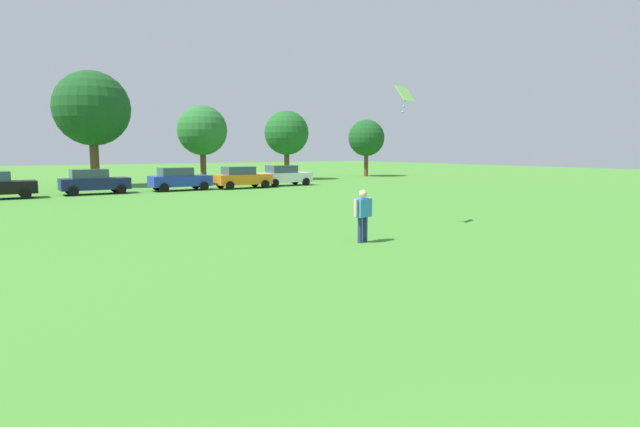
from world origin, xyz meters
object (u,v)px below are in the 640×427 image
at_px(parked_car_navy_2, 93,181).
at_px(parked_car_orange_4, 242,177).
at_px(parked_car_white_5, 284,175).
at_px(kite, 405,96).
at_px(tree_right, 287,133).
at_px(parked_car_blue_3, 179,179).
at_px(tree_center_left, 92,109).
at_px(tree_center_right, 202,131).
at_px(adult_bystander, 363,211).
at_px(tree_far_right, 366,138).

height_order(parked_car_navy_2, parked_car_orange_4, same).
xyz_separation_m(parked_car_orange_4, parked_car_white_5, (4.21, 0.79, 0.00)).
height_order(kite, parked_car_white_5, kite).
distance_m(parked_car_navy_2, tree_right, 21.04).
bearing_deg(parked_car_blue_3, kite, -85.77).
xyz_separation_m(tree_center_left, tree_right, (17.84, 0.38, -1.57)).
bearing_deg(parked_car_navy_2, parked_car_blue_3, -0.72).
xyz_separation_m(kite, parked_car_white_5, (7.28, 22.27, -4.14)).
bearing_deg(tree_center_right, parked_car_white_5, -59.36).
xyz_separation_m(parked_car_blue_3, tree_center_right, (4.65, 7.41, 3.79)).
height_order(adult_bystander, tree_right, tree_right).
bearing_deg(adult_bystander, tree_right, -127.21).
bearing_deg(adult_bystander, parked_car_white_5, -125.46).
xyz_separation_m(adult_bystander, tree_far_right, (25.91, 32.42, 3.23)).
bearing_deg(tree_far_right, parked_car_white_5, -151.56).
xyz_separation_m(kite, tree_center_right, (3.02, 29.47, -0.35)).
bearing_deg(kite, tree_right, 68.37).
height_order(parked_car_blue_3, tree_center_right, tree_center_right).
bearing_deg(tree_center_left, adult_bystander, -85.40).
xyz_separation_m(parked_car_navy_2, tree_center_right, (10.45, 7.34, 3.79)).
bearing_deg(tree_right, kite, -111.63).
distance_m(parked_car_orange_4, tree_center_left, 13.19).
bearing_deg(parked_car_white_5, parked_car_navy_2, -179.44).
bearing_deg(tree_right, tree_center_right, -177.90).
xyz_separation_m(kite, parked_car_blue_3, (-1.63, 22.05, -4.14)).
distance_m(adult_bystander, parked_car_orange_4, 24.34).
distance_m(parked_car_navy_2, parked_car_orange_4, 10.52).
relative_size(adult_bystander, kite, 1.65).
distance_m(parked_car_navy_2, parked_car_white_5, 14.71).
bearing_deg(parked_car_orange_4, kite, -98.13).
bearing_deg(tree_center_left, parked_car_orange_4, -41.06).
distance_m(parked_car_blue_3, tree_center_right, 9.53).
distance_m(parked_car_blue_3, tree_center_left, 10.08).
bearing_deg(kite, tree_far_right, 53.67).
relative_size(adult_bystander, parked_car_navy_2, 0.40).
height_order(parked_car_navy_2, tree_right, tree_right).
distance_m(parked_car_navy_2, tree_center_left, 9.12).
distance_m(kite, parked_car_orange_4, 22.09).
relative_size(kite, parked_car_orange_4, 0.24).
height_order(tree_center_right, tree_far_right, tree_center_right).
height_order(kite, tree_right, tree_right).
bearing_deg(parked_car_orange_4, parked_car_white_5, 10.64).
xyz_separation_m(parked_car_white_5, tree_far_right, (15.12, 8.19, 3.38)).
bearing_deg(kite, parked_car_blue_3, 94.23).
height_order(parked_car_blue_3, tree_center_left, tree_center_left).
distance_m(tree_center_left, tree_right, 17.92).
height_order(parked_car_white_5, tree_center_left, tree_center_left).
bearing_deg(adult_bystander, parked_car_navy_2, -92.20).
bearing_deg(tree_center_right, parked_car_navy_2, -144.92).
relative_size(parked_car_blue_3, tree_center_left, 0.47).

